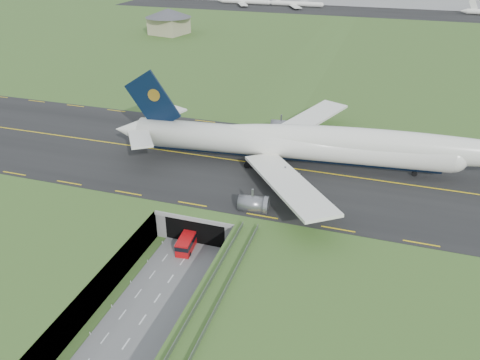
% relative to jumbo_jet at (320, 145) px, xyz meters
% --- Properties ---
extents(ground, '(900.00, 900.00, 0.00)m').
position_rel_jumbo_jet_xyz_m(ground, '(-18.43, -35.38, -11.56)').
color(ground, '#3C5923').
rests_on(ground, ground).
extents(airfield_deck, '(800.00, 800.00, 6.00)m').
position_rel_jumbo_jet_xyz_m(airfield_deck, '(-18.43, -35.38, -8.56)').
color(airfield_deck, gray).
rests_on(airfield_deck, ground).
extents(trench_road, '(12.00, 75.00, 0.20)m').
position_rel_jumbo_jet_xyz_m(trench_road, '(-18.43, -42.88, -11.46)').
color(trench_road, slate).
rests_on(trench_road, ground).
extents(taxiway, '(800.00, 44.00, 0.18)m').
position_rel_jumbo_jet_xyz_m(taxiway, '(-18.43, -2.38, -5.47)').
color(taxiway, black).
rests_on(taxiway, airfield_deck).
extents(tunnel_portal, '(17.00, 22.30, 6.00)m').
position_rel_jumbo_jet_xyz_m(tunnel_portal, '(-18.43, -18.66, -8.22)').
color(tunnel_portal, gray).
rests_on(tunnel_portal, ground).
extents(guideway, '(3.00, 53.00, 7.05)m').
position_rel_jumbo_jet_xyz_m(guideway, '(-7.43, -54.49, -6.23)').
color(guideway, '#A8A8A3').
rests_on(guideway, ground).
extents(jumbo_jet, '(97.73, 62.04, 20.62)m').
position_rel_jumbo_jet_xyz_m(jumbo_jet, '(0.00, 0.00, 0.00)').
color(jumbo_jet, white).
rests_on(jumbo_jet, ground).
extents(shuttle_tram, '(3.15, 6.99, 2.79)m').
position_rel_jumbo_jet_xyz_m(shuttle_tram, '(-19.21, -29.28, -10.01)').
color(shuttle_tram, red).
rests_on(shuttle_tram, ground).
extents(service_building, '(27.11, 27.11, 12.49)m').
position_rel_jumbo_jet_xyz_m(service_building, '(-96.93, 127.43, 1.84)').
color(service_building, tan).
rests_on(service_building, ground).
extents(distant_hills, '(700.00, 91.00, 60.00)m').
position_rel_jumbo_jet_xyz_m(distant_hills, '(45.95, 394.62, -15.56)').
color(distant_hills, slate).
rests_on(distant_hills, ground).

